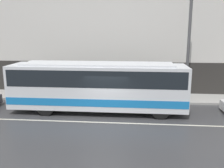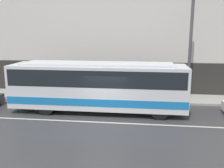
# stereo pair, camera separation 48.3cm
# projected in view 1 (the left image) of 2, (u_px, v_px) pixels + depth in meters

# --- Properties ---
(ground_plane) EXTENTS (60.00, 60.00, 0.00)m
(ground_plane) POSITION_uv_depth(u_px,v_px,m) (105.00, 123.00, 13.95)
(ground_plane) COLOR #38383A
(sidewalk) EXTENTS (60.00, 2.67, 0.14)m
(sidewalk) POSITION_uv_depth(u_px,v_px,m) (113.00, 97.00, 19.13)
(sidewalk) COLOR #A09E99
(sidewalk) RESTS_ON ground_plane
(building_facade) EXTENTS (60.00, 0.35, 10.43)m
(building_facade) POSITION_uv_depth(u_px,v_px,m) (115.00, 31.00, 19.54)
(building_facade) COLOR silver
(building_facade) RESTS_ON ground_plane
(lane_stripe) EXTENTS (54.00, 0.14, 0.01)m
(lane_stripe) POSITION_uv_depth(u_px,v_px,m) (105.00, 122.00, 13.95)
(lane_stripe) COLOR beige
(lane_stripe) RESTS_ON ground_plane
(transit_bus) EXTENTS (10.86, 2.51, 3.10)m
(transit_bus) POSITION_uv_depth(u_px,v_px,m) (98.00, 85.00, 15.57)
(transit_bus) COLOR silver
(transit_bus) RESTS_ON ground_plane
(utility_pole_near) EXTENTS (0.21, 0.21, 7.78)m
(utility_pole_near) POSITION_uv_depth(u_px,v_px,m) (189.00, 46.00, 17.22)
(utility_pole_near) COLOR #4C4C4F
(utility_pole_near) RESTS_ON sidewalk
(pedestrian_waiting) EXTENTS (0.36, 0.36, 1.72)m
(pedestrian_waiting) POSITION_uv_depth(u_px,v_px,m) (115.00, 84.00, 19.47)
(pedestrian_waiting) COLOR #1E5933
(pedestrian_waiting) RESTS_ON sidewalk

